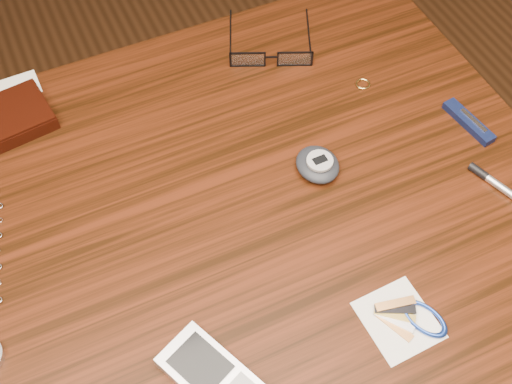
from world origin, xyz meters
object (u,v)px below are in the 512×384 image
(desk, at_px, (198,258))
(eyeglasses, at_px, (271,56))
(pocket_knife, at_px, (469,122))
(wallet_and_card, at_px, (10,117))
(notepad_keys, at_px, (411,318))
(silver_pen, at_px, (504,189))
(pedometer, at_px, (318,164))
(pda_phone, at_px, (210,375))

(desk, relative_size, eyeglasses, 5.79)
(eyeglasses, distance_m, pocket_knife, 0.31)
(desk, height_order, eyeglasses, eyeglasses)
(eyeglasses, xyz_separation_m, pocket_knife, (0.20, -0.23, -0.01))
(wallet_and_card, height_order, eyeglasses, eyeglasses)
(notepad_keys, height_order, silver_pen, silver_pen)
(desk, height_order, silver_pen, silver_pen)
(desk, distance_m, eyeglasses, 0.33)
(pedometer, bearing_deg, silver_pen, -33.18)
(eyeglasses, xyz_separation_m, notepad_keys, (-0.04, -0.46, -0.01))
(eyeglasses, height_order, pocket_knife, eyeglasses)
(desk, bearing_deg, silver_pen, -18.33)
(desk, xyz_separation_m, pedometer, (0.19, 0.01, 0.11))
(pda_phone, bearing_deg, wallet_and_card, 104.23)
(desk, relative_size, pocket_knife, 10.90)
(wallet_and_card, xyz_separation_m, pedometer, (0.36, -0.26, -0.00))
(pedometer, relative_size, notepad_keys, 0.67)
(pocket_knife, bearing_deg, eyeglasses, 131.15)
(silver_pen, bearing_deg, wallet_and_card, 145.25)
(pda_phone, height_order, notepad_keys, pda_phone)
(notepad_keys, distance_m, silver_pen, 0.24)
(desk, bearing_deg, pda_phone, -105.84)
(pocket_knife, bearing_deg, pda_phone, -158.62)
(pda_phone, xyz_separation_m, pocket_knife, (0.48, 0.19, -0.00))
(desk, relative_size, silver_pen, 7.85)
(desk, bearing_deg, pedometer, 1.76)
(notepad_keys, bearing_deg, pda_phone, 171.81)
(desk, relative_size, pda_phone, 7.66)
(notepad_keys, xyz_separation_m, silver_pen, (0.21, 0.10, 0.00))
(pedometer, relative_size, pocket_knife, 0.73)
(pedometer, bearing_deg, desk, -178.24)
(pda_phone, xyz_separation_m, notepad_keys, (0.24, -0.03, -0.00))
(eyeglasses, bearing_deg, wallet_and_card, 173.54)
(pedometer, height_order, notepad_keys, pedometer)
(wallet_and_card, bearing_deg, silver_pen, -34.75)
(desk, relative_size, pedometer, 14.90)
(pda_phone, bearing_deg, desk, 74.16)
(pda_phone, relative_size, pedometer, 1.95)
(eyeglasses, relative_size, silver_pen, 1.35)
(pda_phone, distance_m, silver_pen, 0.46)
(desk, bearing_deg, wallet_and_card, 123.49)
(wallet_and_card, relative_size, eyeglasses, 0.85)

